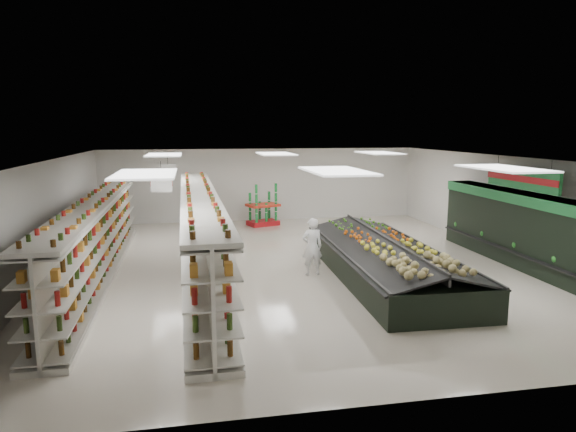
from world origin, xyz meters
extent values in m
plane|color=beige|center=(0.00, 0.00, 0.00)|extent=(16.00, 16.00, 0.00)
cube|color=white|center=(0.00, 0.00, 3.20)|extent=(14.00, 16.00, 0.02)
cube|color=silver|center=(0.00, 8.00, 1.60)|extent=(14.00, 0.02, 3.20)
cube|color=silver|center=(0.00, -8.00, 1.60)|extent=(14.00, 0.02, 3.20)
cube|color=silver|center=(-7.00, 0.00, 1.60)|extent=(0.02, 16.00, 3.20)
cube|color=silver|center=(7.00, 0.00, 1.60)|extent=(0.02, 16.00, 3.20)
cube|color=black|center=(6.55, -1.50, 1.10)|extent=(0.80, 8.00, 2.20)
cube|color=#1F7537|center=(6.53, -1.50, 2.05)|extent=(0.85, 8.00, 0.30)
cube|color=black|center=(6.30, -1.50, 0.55)|extent=(0.55, 7.80, 0.15)
cube|color=beige|center=(6.40, -1.50, 1.35)|extent=(0.45, 7.70, 0.03)
cube|color=beige|center=(6.40, -1.50, 1.65)|extent=(0.45, 7.70, 0.03)
cube|color=white|center=(-3.80, -2.00, 2.75)|extent=(0.50, 0.06, 0.40)
cube|color=#AC1319|center=(-3.80, -2.00, 2.75)|extent=(0.52, 0.02, 0.12)
cylinder|color=black|center=(-3.80, -2.00, 3.05)|extent=(0.01, 0.01, 0.50)
cube|color=white|center=(-3.80, 2.00, 2.75)|extent=(0.50, 0.06, 0.40)
cube|color=#AC1319|center=(-3.80, 2.00, 2.75)|extent=(0.52, 0.02, 0.12)
cylinder|color=black|center=(-3.80, 2.00, 3.05)|extent=(0.01, 0.01, 0.50)
cube|color=#1F7537|center=(6.25, -1.50, 2.65)|extent=(0.10, 3.20, 0.60)
cube|color=#AC1319|center=(6.19, -1.50, 2.65)|extent=(0.03, 3.20, 0.18)
cylinder|color=black|center=(6.25, -2.70, 3.05)|extent=(0.01, 0.01, 0.50)
cylinder|color=black|center=(6.25, -0.30, 3.05)|extent=(0.01, 0.01, 0.50)
cube|color=silver|center=(-5.71, -0.06, 0.06)|extent=(1.03, 12.20, 0.12)
cube|color=silver|center=(-5.71, -0.06, 1.02)|extent=(0.18, 12.19, 2.03)
cube|color=silver|center=(-5.71, -0.06, 2.07)|extent=(1.03, 12.20, 0.08)
cube|color=beige|center=(-5.94, -0.07, 0.18)|extent=(0.57, 12.09, 0.03)
cube|color=beige|center=(-5.94, -0.07, 0.63)|extent=(0.57, 12.09, 0.03)
cube|color=beige|center=(-5.94, -0.07, 1.07)|extent=(0.57, 12.09, 0.03)
cube|color=beige|center=(-5.94, -0.07, 1.52)|extent=(0.57, 12.09, 0.03)
cube|color=beige|center=(-5.94, -0.07, 1.96)|extent=(0.57, 12.09, 0.03)
cube|color=beige|center=(-5.48, -0.06, 0.18)|extent=(0.57, 12.09, 0.03)
cube|color=beige|center=(-5.48, -0.06, 0.63)|extent=(0.57, 12.09, 0.03)
cube|color=beige|center=(-5.48, -0.06, 1.07)|extent=(0.57, 12.09, 0.03)
cube|color=beige|center=(-5.48, -0.06, 1.52)|extent=(0.57, 12.09, 0.03)
cube|color=beige|center=(-5.48, -0.06, 1.96)|extent=(0.57, 12.09, 0.03)
cube|color=silver|center=(-2.89, -0.22, 0.07)|extent=(1.15, 13.21, 0.13)
cube|color=silver|center=(-2.89, -0.22, 1.10)|extent=(0.23, 13.20, 2.20)
cube|color=silver|center=(-2.89, -0.22, 2.24)|extent=(1.15, 13.21, 0.09)
cube|color=beige|center=(-3.14, -0.22, 0.20)|extent=(0.64, 13.10, 0.03)
cube|color=beige|center=(-3.14, -0.22, 0.68)|extent=(0.64, 13.10, 0.03)
cube|color=beige|center=(-3.14, -0.22, 1.16)|extent=(0.64, 13.10, 0.03)
cube|color=beige|center=(-3.14, -0.22, 1.64)|extent=(0.64, 13.10, 0.03)
cube|color=beige|center=(-3.14, -0.22, 2.12)|extent=(0.64, 13.10, 0.03)
cube|color=beige|center=(-2.64, -0.21, 0.20)|extent=(0.64, 13.10, 0.03)
cube|color=beige|center=(-2.64, -0.21, 0.68)|extent=(0.64, 13.10, 0.03)
cube|color=beige|center=(-2.64, -0.21, 1.16)|extent=(0.64, 13.10, 0.03)
cube|color=beige|center=(-2.64, -0.21, 1.64)|extent=(0.64, 13.10, 0.03)
cube|color=beige|center=(-2.64, -0.21, 2.12)|extent=(0.64, 13.10, 0.03)
cube|color=black|center=(2.11, -1.66, 0.38)|extent=(2.83, 7.71, 0.76)
cube|color=#262626|center=(0.85, -1.63, 0.79)|extent=(0.27, 7.64, 0.07)
cube|color=#262626|center=(3.38, -1.70, 0.79)|extent=(0.27, 7.64, 0.07)
cube|color=black|center=(1.43, -1.65, 0.90)|extent=(1.61, 7.57, 0.39)
cube|color=black|center=(2.79, -1.68, 0.90)|extent=(1.61, 7.57, 0.39)
cube|color=#262626|center=(2.11, -1.66, 1.00)|extent=(0.26, 7.54, 0.27)
cube|color=#AC1319|center=(-0.12, 6.69, 0.10)|extent=(1.43, 1.18, 0.20)
cube|color=red|center=(-0.12, 6.69, 0.87)|extent=(1.50, 1.25, 0.10)
imported|color=white|center=(0.17, -1.07, 0.81)|extent=(0.61, 0.41, 1.63)
imported|color=tan|center=(-2.97, 5.00, 0.91)|extent=(0.61, 0.92, 1.81)
camera|label=1|loc=(-3.11, -14.67, 4.05)|focal=32.00mm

